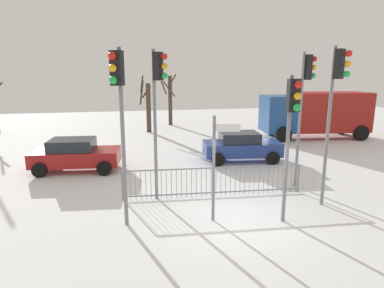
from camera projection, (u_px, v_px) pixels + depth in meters
name	position (u px, v px, depth m)	size (l,w,h in m)	color
ground_plane	(231.00, 219.00, 9.95)	(60.00, 60.00, 0.00)	white
traffic_light_foreground_right	(119.00, 99.00, 8.69)	(0.40, 0.53, 5.04)	slate
traffic_light_foreground_left	(292.00, 117.00, 9.01)	(0.33, 0.57, 4.32)	slate
traffic_light_mid_right	(158.00, 92.00, 10.72)	(0.48, 0.45, 5.13)	slate
traffic_light_rear_right	(305.00, 90.00, 12.09)	(0.57, 0.33, 5.12)	slate
traffic_light_mid_left	(336.00, 92.00, 10.17)	(0.43, 0.50, 5.18)	slate
direction_sign_post	(216.00, 163.00, 9.50)	(0.77, 0.24, 3.18)	slate
pedestrian_guard_railing	(214.00, 181.00, 11.73)	(6.49, 0.56, 1.07)	slate
car_red_mid	(75.00, 154.00, 14.73)	(3.96, 2.27, 1.47)	maroon
car_blue_trailing	(241.00, 146.00, 16.42)	(3.98, 2.32, 1.47)	navy
delivery_truck	(316.00, 113.00, 22.08)	(7.27, 3.38, 3.10)	maroon
bare_tree_centre	(148.00, 106.00, 24.24)	(0.97, 1.07, 4.19)	#473828
bare_tree_right	(170.00, 99.00, 27.56)	(1.33, 1.31, 4.29)	#473828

